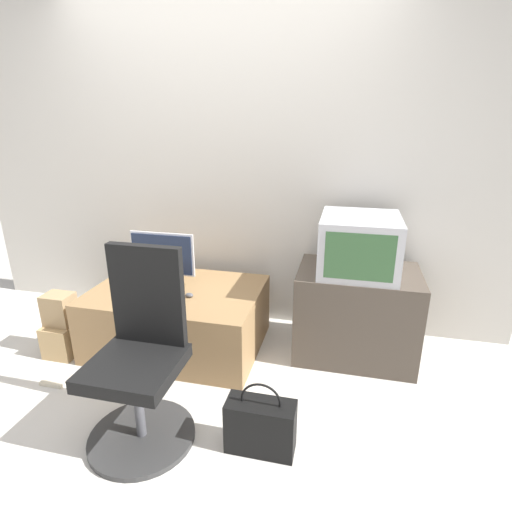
# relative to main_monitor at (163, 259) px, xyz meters

# --- Properties ---
(ground_plane) EXTENTS (12.00, 12.00, 0.00)m
(ground_plane) POSITION_rel_main_monitor_xyz_m (0.34, -0.83, -0.64)
(ground_plane) COLOR beige
(wall_back) EXTENTS (4.40, 0.05, 2.60)m
(wall_back) POSITION_rel_main_monitor_xyz_m (0.34, 0.50, 0.66)
(wall_back) COLOR beige
(wall_back) RESTS_ON ground_plane
(desk) EXTENTS (1.19, 0.83, 0.45)m
(desk) POSITION_rel_main_monitor_xyz_m (0.13, -0.09, -0.41)
(desk) COLOR #937047
(desk) RESTS_ON ground_plane
(side_stand) EXTENTS (0.81, 0.56, 0.63)m
(side_stand) POSITION_rel_main_monitor_xyz_m (1.39, 0.10, -0.32)
(side_stand) COLOR #4C4238
(side_stand) RESTS_ON ground_plane
(main_monitor) EXTENTS (0.48, 0.23, 0.39)m
(main_monitor) POSITION_rel_main_monitor_xyz_m (0.00, 0.00, 0.00)
(main_monitor) COLOR silver
(main_monitor) RESTS_ON desk
(keyboard) EXTENTS (0.35, 0.12, 0.01)m
(keyboard) POSITION_rel_main_monitor_xyz_m (0.04, -0.20, -0.18)
(keyboard) COLOR #2D2D2D
(keyboard) RESTS_ON desk
(mouse) EXTENTS (0.05, 0.04, 0.03)m
(mouse) POSITION_rel_main_monitor_xyz_m (0.28, -0.19, -0.17)
(mouse) COLOR #4C4C51
(mouse) RESTS_ON desk
(crt_tv) EXTENTS (0.50, 0.53, 0.38)m
(crt_tv) POSITION_rel_main_monitor_xyz_m (1.37, 0.09, 0.19)
(crt_tv) COLOR #B7B7BC
(crt_tv) RESTS_ON side_stand
(office_chair) EXTENTS (0.55, 0.55, 1.02)m
(office_chair) POSITION_rel_main_monitor_xyz_m (0.31, -0.94, -0.22)
(office_chair) COLOR #333333
(office_chair) RESTS_ON ground_plane
(cardboard_box_lower) EXTENTS (0.21, 0.26, 0.23)m
(cardboard_box_lower) POSITION_rel_main_monitor_xyz_m (-0.63, -0.37, -0.52)
(cardboard_box_lower) COLOR tan
(cardboard_box_lower) RESTS_ON ground_plane
(cardboard_box_upper) EXTENTS (0.20, 0.16, 0.23)m
(cardboard_box_upper) POSITION_rel_main_monitor_xyz_m (-0.63, -0.37, -0.29)
(cardboard_box_upper) COLOR #A3845B
(cardboard_box_upper) RESTS_ON cardboard_box_lower
(handbag) EXTENTS (0.35, 0.15, 0.40)m
(handbag) POSITION_rel_main_monitor_xyz_m (0.94, -0.92, -0.49)
(handbag) COLOR black
(handbag) RESTS_ON ground_plane
(book) EXTENTS (0.16, 0.12, 0.02)m
(book) POSITION_rel_main_monitor_xyz_m (-0.46, -0.69, -0.63)
(book) COLOR beige
(book) RESTS_ON ground_plane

